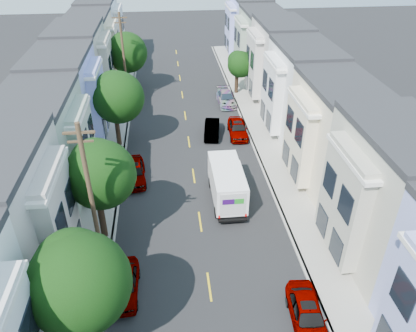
# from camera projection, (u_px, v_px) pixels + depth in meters

# --- Properties ---
(ground) EXTENTS (160.00, 160.00, 0.00)m
(ground) POSITION_uv_depth(u_px,v_px,m) (209.00, 287.00, 24.02)
(ground) COLOR black
(ground) RESTS_ON ground
(road_slab) EXTENTS (12.00, 70.00, 0.02)m
(road_slab) POSITION_uv_depth(u_px,v_px,m) (191.00, 158.00, 36.65)
(road_slab) COLOR black
(road_slab) RESTS_ON ground
(curb_left) EXTENTS (0.30, 70.00, 0.15)m
(curb_left) POSITION_uv_depth(u_px,v_px,m) (123.00, 161.00, 36.07)
(curb_left) COLOR gray
(curb_left) RESTS_ON ground
(curb_right) EXTENTS (0.30, 70.00, 0.15)m
(curb_right) POSITION_uv_depth(u_px,v_px,m) (257.00, 153.00, 37.17)
(curb_right) COLOR gray
(curb_right) RESTS_ON ground
(sidewalk_left) EXTENTS (2.60, 70.00, 0.15)m
(sidewalk_left) POSITION_uv_depth(u_px,v_px,m) (109.00, 162.00, 35.95)
(sidewalk_left) COLOR gray
(sidewalk_left) RESTS_ON ground
(sidewalk_right) EXTENTS (2.60, 70.00, 0.15)m
(sidewalk_right) POSITION_uv_depth(u_px,v_px,m) (271.00, 153.00, 37.29)
(sidewalk_right) COLOR gray
(sidewalk_right) RESTS_ON ground
(centerline) EXTENTS (0.12, 70.00, 0.01)m
(centerline) POSITION_uv_depth(u_px,v_px,m) (191.00, 158.00, 36.66)
(centerline) COLOR gold
(centerline) RESTS_ON ground
(townhouse_row_left) EXTENTS (5.00, 70.00, 8.50)m
(townhouse_row_left) POSITION_uv_depth(u_px,v_px,m) (65.00, 165.00, 35.65)
(townhouse_row_left) COLOR beige
(townhouse_row_left) RESTS_ON ground
(townhouse_row_right) EXTENTS (5.00, 70.00, 8.50)m
(townhouse_row_right) POSITION_uv_depth(u_px,v_px,m) (311.00, 151.00, 37.67)
(townhouse_row_right) COLOR beige
(townhouse_row_right) RESTS_ON ground
(tree_b) EXTENTS (4.70, 4.70, 7.20)m
(tree_b) POSITION_uv_depth(u_px,v_px,m) (77.00, 284.00, 18.01)
(tree_b) COLOR black
(tree_b) RESTS_ON ground
(tree_c) EXTENTS (4.41, 4.41, 7.29)m
(tree_c) POSITION_uv_depth(u_px,v_px,m) (99.00, 175.00, 25.05)
(tree_c) COLOR black
(tree_c) RESTS_ON ground
(tree_d) EXTENTS (4.70, 4.70, 7.23)m
(tree_d) POSITION_uv_depth(u_px,v_px,m) (117.00, 98.00, 36.05)
(tree_d) COLOR black
(tree_d) RESTS_ON ground
(tree_e) EXTENTS (4.70, 4.70, 7.30)m
(tree_e) POSITION_uv_depth(u_px,v_px,m) (126.00, 53.00, 47.34)
(tree_e) COLOR black
(tree_e) RESTS_ON ground
(tree_far_r) EXTENTS (3.10, 3.10, 5.17)m
(tree_far_r) POSITION_uv_depth(u_px,v_px,m) (240.00, 65.00, 47.82)
(tree_far_r) COLOR black
(tree_far_r) RESTS_ON ground
(utility_pole_near) EXTENTS (1.60, 0.26, 10.00)m
(utility_pole_near) POSITION_uv_depth(u_px,v_px,m) (92.00, 204.00, 22.40)
(utility_pole_near) COLOR #42301E
(utility_pole_near) RESTS_ON ground
(utility_pole_far) EXTENTS (1.60, 0.26, 10.00)m
(utility_pole_far) POSITION_uv_depth(u_px,v_px,m) (124.00, 60.00, 44.30)
(utility_pole_far) COLOR #42301E
(utility_pole_far) RESTS_ON ground
(fedex_truck) EXTENTS (2.29, 5.94, 2.85)m
(fedex_truck) POSITION_uv_depth(u_px,v_px,m) (227.00, 183.00, 30.46)
(fedex_truck) COLOR white
(fedex_truck) RESTS_ON ground
(lead_sedan) EXTENTS (1.99, 4.19, 1.34)m
(lead_sedan) POSITION_uv_depth(u_px,v_px,m) (212.00, 129.00, 40.01)
(lead_sedan) COLOR black
(lead_sedan) RESTS_ON ground
(parked_left_c) EXTENTS (1.64, 4.18, 1.35)m
(parked_left_c) POSITION_uv_depth(u_px,v_px,m) (125.00, 284.00, 23.32)
(parked_left_c) COLOR #9E9FA3
(parked_left_c) RESTS_ON ground
(parked_left_d) EXTENTS (2.18, 4.88, 1.54)m
(parked_left_d) POSITION_uv_depth(u_px,v_px,m) (134.00, 172.00, 33.26)
(parked_left_d) COLOR black
(parked_left_d) RESTS_ON ground
(parked_right_b) EXTENTS (2.10, 4.70, 1.48)m
(parked_right_b) POSITION_uv_depth(u_px,v_px,m) (307.00, 315.00, 21.47)
(parked_right_b) COLOR silver
(parked_right_b) RESTS_ON ground
(parked_right_c) EXTENTS (2.01, 4.73, 1.51)m
(parked_right_c) POSITION_uv_depth(u_px,v_px,m) (238.00, 129.00, 39.96)
(parked_right_c) COLOR black
(parked_right_c) RESTS_ON ground
(parked_right_d) EXTENTS (2.00, 4.60, 1.37)m
(parked_right_d) POSITION_uv_depth(u_px,v_px,m) (226.00, 98.00, 46.64)
(parked_right_d) COLOR black
(parked_right_d) RESTS_ON ground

